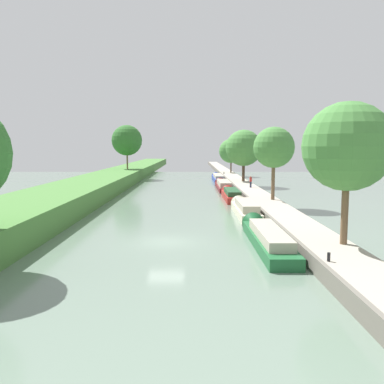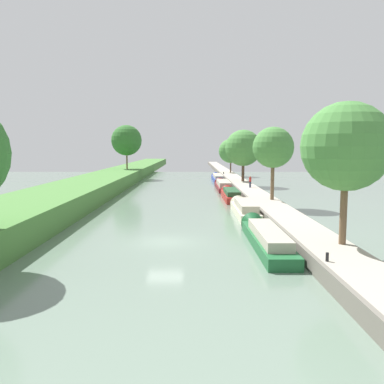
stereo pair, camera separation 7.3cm
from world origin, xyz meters
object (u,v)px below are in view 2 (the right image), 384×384
Objects in this scene: narrowboat_cream at (243,209)px; mooring_bollard_far at (222,173)px; mooring_bollard_near at (326,257)px; narrowboat_red at (229,195)px; narrowboat_green at (264,237)px; narrowboat_maroon at (221,185)px; person_walking at (249,181)px; narrowboat_blue at (216,178)px.

mooring_bollard_far is (1.64, 46.53, 0.52)m from narrowboat_cream.
mooring_bollard_near is (1.64, -19.24, 0.52)m from narrowboat_cream.
mooring_bollard_near is (1.81, -31.27, 0.56)m from narrowboat_red.
mooring_bollard_near is (1.81, -7.03, 0.56)m from narrowboat_green.
narrowboat_maroon reaches higher than narrowboat_red.
narrowboat_maroon is at bearing 90.49° from narrowboat_cream.
narrowboat_cream is 23.27× the size of mooring_bollard_far.
person_walking reaches higher than narrowboat_cream.
narrowboat_blue is 22.17m from person_walking.
narrowboat_red reaches higher than narrowboat_green.
person_walking is at bearing 87.69° from mooring_bollard_near.
narrowboat_red is at bearing 93.32° from mooring_bollard_near.
person_walking is at bearing -87.03° from mooring_bollard_far.
narrowboat_green is at bearing -89.94° from narrowboat_maroon.
narrowboat_red is at bearing 90.85° from narrowboat_cream.
mooring_bollard_near is at bearing -85.14° from narrowboat_cream.
narrowboat_maroon is at bearing 92.41° from mooring_bollard_near.
person_walking is 3.69× the size of mooring_bollard_far.
narrowboat_red is 23.49× the size of mooring_bollard_near.
mooring_bollard_far is at bearing 92.97° from person_walking.
narrowboat_blue is (0.08, 27.65, 0.01)m from narrowboat_red.
narrowboat_maroon reaches higher than mooring_bollard_far.
narrowboat_green is 26.75× the size of mooring_bollard_near.
mooring_bollard_far is at bearing 75.84° from narrowboat_blue.
narrowboat_green is 51.89m from narrowboat_blue.
narrowboat_green is 24.23m from narrowboat_red.
narrowboat_green is 36.80m from narrowboat_maroon.
narrowboat_maroon is 22.02m from mooring_bollard_far.
mooring_bollard_near is 65.77m from mooring_bollard_far.
narrowboat_maroon reaches higher than narrowboat_blue.
narrowboat_red and mooring_bollard_near have the same top height.
narrowboat_green is 1.14× the size of narrowboat_red.
narrowboat_maroon is 43.87m from mooring_bollard_near.
person_walking is 37.05m from mooring_bollard_near.
narrowboat_green is at bearing -90.09° from narrowboat_blue.
narrowboat_cream is at bearing 89.19° from narrowboat_green.
mooring_bollard_near is (1.84, -43.83, 0.56)m from narrowboat_maroon.
narrowboat_green reaches higher than narrowboat_blue.
narrowboat_red is 12.56m from narrowboat_maroon.
narrowboat_red is at bearing -93.01° from mooring_bollard_far.
narrowboat_cream is 6.31× the size of person_walking.
person_walking is (3.30, 29.98, 1.21)m from narrowboat_green.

